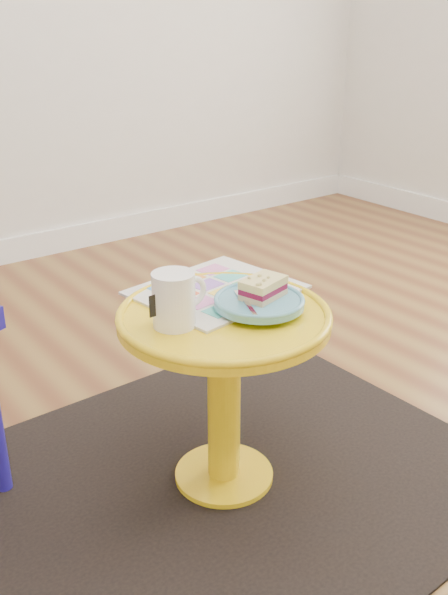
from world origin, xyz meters
TOP-DOWN VIEW (x-y plane):
  - floor at (0.00, 0.00)m, footprint 4.00×4.00m
  - rug at (-0.37, 0.11)m, footprint 1.32×1.13m
  - side_table at (-0.37, 0.11)m, footprint 0.49×0.49m
  - newspaper at (-0.30, 0.23)m, footprint 0.40×0.36m
  - mug at (-0.49, 0.13)m, footprint 0.13×0.09m
  - plate at (-0.29, 0.08)m, footprint 0.21×0.21m
  - cake_slice at (-0.28, 0.08)m, footprint 0.12×0.09m
  - fork at (-0.33, 0.08)m, footprint 0.07×0.14m

SIDE VIEW (x-z plane):
  - floor at x=0.00m, z-range 0.00..0.00m
  - rug at x=-0.37m, z-range 0.00..0.01m
  - side_table at x=-0.37m, z-range 0.10..0.56m
  - newspaper at x=-0.30m, z-range 0.46..0.47m
  - plate at x=-0.29m, z-range 0.47..0.50m
  - fork at x=-0.33m, z-range 0.49..0.50m
  - cake_slice at x=-0.28m, z-range 0.49..0.54m
  - mug at x=-0.49m, z-range 0.47..0.59m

